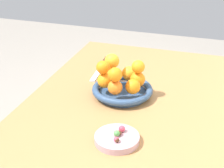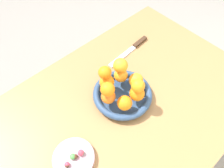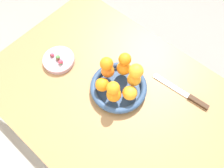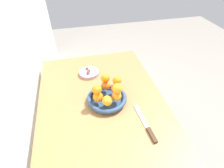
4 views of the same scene
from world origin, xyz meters
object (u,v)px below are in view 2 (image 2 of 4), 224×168
candy_ball_0 (81,153)px  candy_ball_3 (82,153)px  dining_table (126,112)px  orange_8 (108,89)px  orange_0 (136,80)px  orange_4 (125,103)px  candy_dish (74,158)px  orange_2 (107,82)px  orange_9 (138,86)px  candy_ball_1 (73,157)px  knife (132,49)px  orange_3 (108,97)px  fruit_bowl (122,95)px  candy_ball_2 (75,157)px  orange_7 (105,73)px  orange_1 (121,75)px  orange_6 (120,65)px  candy_ball_4 (67,164)px  candy_ball_5 (67,165)px  orange_5 (137,94)px

candy_ball_0 → candy_ball_3: (-0.00, 0.00, -0.00)m
dining_table → orange_8: size_ratio=20.50×
orange_0 → orange_4: orange_0 is taller
candy_dish → orange_2: (-0.27, -0.13, 0.06)m
candy_dish → orange_9: 0.34m
candy_ball_1 → knife: bearing=-155.9°
orange_3 → orange_4: bearing=112.4°
fruit_bowl → candy_dish: 0.31m
candy_ball_2 → orange_9: bearing=-176.6°
orange_4 → orange_7: size_ratio=1.11×
orange_7 → orange_8: orange_7 is taller
candy_ball_0 → orange_4: bearing=-173.8°
orange_1 → orange_6: orange_6 is taller
orange_8 → candy_ball_2: size_ratio=3.28×
orange_8 → candy_ball_0: size_ratio=2.56×
orange_8 → fruit_bowl: bearing=173.7°
candy_ball_1 → orange_9: bearing=-177.8°
orange_1 → candy_ball_4: 0.39m
dining_table → candy_dish: size_ratio=7.66×
orange_2 → candy_ball_5: orange_2 is taller
candy_dish → orange_0: 0.37m
orange_8 → orange_9: bearing=144.5°
orange_6 → orange_3: bearing=23.7°
orange_5 → knife: bearing=-133.0°
orange_2 → candy_ball_3: bearing=30.5°
orange_8 → knife: size_ratio=0.21×
orange_9 → orange_6: bearing=-99.7°
orange_2 → orange_5: bearing=112.2°
dining_table → orange_8: orange_8 is taller
orange_1 → orange_8: size_ratio=1.06×
orange_0 → orange_6: bearing=-67.4°
orange_0 → orange_5: 0.06m
fruit_bowl → candy_ball_1: (0.30, 0.07, 0.01)m
candy_ball_2 → candy_ball_5: (0.04, 0.00, -0.00)m
orange_3 → candy_ball_1: 0.25m
orange_1 → candy_ball_0: bearing=22.5°
orange_0 → candy_ball_3: (0.33, 0.07, -0.04)m
orange_1 → candy_ball_4: orange_1 is taller
orange_6 → orange_0: bearing=112.6°
orange_6 → candy_ball_0: (0.31, 0.13, -0.09)m
candy_dish → orange_2: size_ratio=2.41×
orange_7 → orange_9: (-0.05, 0.13, -0.00)m
orange_2 → candy_ball_1: size_ratio=2.97×
dining_table → orange_4: size_ratio=19.26×
orange_1 → candy_ball_5: bearing=19.4°
candy_ball_1 → candy_ball_5: bearing=18.2°
candy_ball_1 → fruit_bowl: bearing=-167.0°
dining_table → fruit_bowl: size_ratio=4.59×
candy_ball_0 → candy_ball_2: (0.02, -0.00, -0.00)m
orange_2 → orange_8: size_ratio=1.11×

